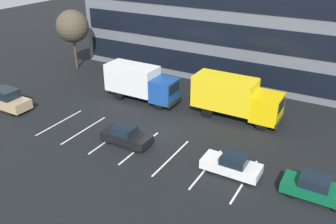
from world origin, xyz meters
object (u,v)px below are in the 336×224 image
at_px(box_truck_yellow_all, 235,97).
at_px(bare_tree, 72,26).
at_px(box_truck_blue, 140,82).
at_px(sedan_white, 232,165).
at_px(sedan_forest, 316,188).
at_px(sedan_black, 126,136).
at_px(suv_tan, 7,100).

xyz_separation_m(box_truck_yellow_all, bare_tree, (-21.43, 3.09, 3.13)).
xyz_separation_m(box_truck_blue, sedan_white, (12.22, -7.22, -1.26)).
relative_size(sedan_forest, bare_tree, 0.59).
height_order(sedan_forest, bare_tree, bare_tree).
bearing_deg(box_truck_blue, bare_tree, 161.81).
xyz_separation_m(box_truck_blue, bare_tree, (-12.08, 3.97, 3.25)).
height_order(box_truck_yellow_all, sedan_black, box_truck_yellow_all).
distance_m(box_truck_blue, suv_tan, 12.51).
distance_m(box_truck_yellow_all, bare_tree, 21.88).
bearing_deg(sedan_forest, sedan_white, -178.11).
relative_size(box_truck_yellow_all, suv_tan, 1.80).
distance_m(box_truck_blue, sedan_black, 8.50).
height_order(sedan_black, bare_tree, bare_tree).
bearing_deg(sedan_white, sedan_black, -177.65).
bearing_deg(box_truck_yellow_all, suv_tan, -155.06).
height_order(suv_tan, sedan_white, suv_tan).
bearing_deg(box_truck_yellow_all, bare_tree, 171.80).
distance_m(sedan_forest, sedan_black, 13.99).
height_order(box_truck_blue, suv_tan, box_truck_blue).
bearing_deg(sedan_forest, suv_tan, -178.11).
height_order(suv_tan, sedan_black, suv_tan).
distance_m(box_truck_yellow_all, sedan_white, 8.70).
bearing_deg(sedan_black, box_truck_blue, 115.83).
bearing_deg(sedan_black, bare_tree, 143.76).
xyz_separation_m(box_truck_yellow_all, sedan_black, (-5.68, -8.45, -1.38)).
relative_size(box_truck_yellow_all, sedan_white, 1.97).
bearing_deg(bare_tree, sedan_white, -24.72).
relative_size(box_truck_blue, sedan_white, 1.85).
distance_m(sedan_forest, sedan_white, 5.42).
relative_size(sedan_forest, sedan_black, 1.05).
height_order(box_truck_yellow_all, box_truck_blue, box_truck_yellow_all).
xyz_separation_m(box_truck_blue, sedan_black, (3.66, -7.57, -1.26)).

